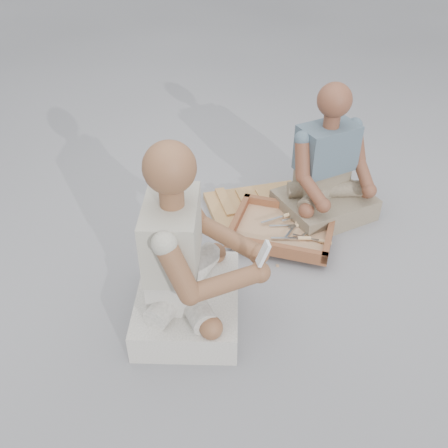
{
  "coord_description": "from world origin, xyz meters",
  "views": [
    {
      "loc": [
        -0.06,
        -1.89,
        1.79
      ],
      "look_at": [
        -0.11,
        0.12,
        0.3
      ],
      "focal_mm": 40.0,
      "sensor_mm": 36.0,
      "label": 1
    }
  ],
  "objects_px": {
    "carved_panel": "(257,205)",
    "tool_tray": "(283,229)",
    "craftsman": "(185,265)",
    "companion": "(327,175)"
  },
  "relations": [
    {
      "from": "tool_tray",
      "to": "craftsman",
      "type": "distance_m",
      "value": 0.82
    },
    {
      "from": "tool_tray",
      "to": "craftsman",
      "type": "relative_size",
      "value": 0.72
    },
    {
      "from": "carved_panel",
      "to": "craftsman",
      "type": "bearing_deg",
      "value": -111.63
    },
    {
      "from": "tool_tray",
      "to": "companion",
      "type": "relative_size",
      "value": 0.81
    },
    {
      "from": "carved_panel",
      "to": "craftsman",
      "type": "xyz_separation_m",
      "value": [
        -0.36,
        -0.91,
        0.29
      ]
    },
    {
      "from": "carved_panel",
      "to": "craftsman",
      "type": "relative_size",
      "value": 0.65
    },
    {
      "from": "carved_panel",
      "to": "tool_tray",
      "type": "relative_size",
      "value": 0.9
    },
    {
      "from": "tool_tray",
      "to": "craftsman",
      "type": "bearing_deg",
      "value": -129.1
    },
    {
      "from": "carved_panel",
      "to": "craftsman",
      "type": "distance_m",
      "value": 1.02
    },
    {
      "from": "carved_panel",
      "to": "craftsman",
      "type": "height_order",
      "value": "craftsman"
    }
  ]
}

